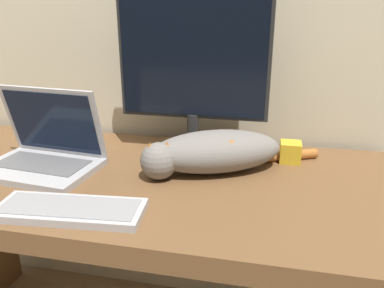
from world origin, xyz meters
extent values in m
cube|color=brown|center=(0.00, 0.36, 0.73)|extent=(1.60, 0.71, 0.06)
cylinder|color=#282828|center=(0.14, 0.58, 0.77)|extent=(0.24, 0.24, 0.02)
cylinder|color=#282828|center=(0.14, 0.58, 0.84)|extent=(0.04, 0.04, 0.12)
cube|color=#282828|center=(0.14, 0.59, 1.08)|extent=(0.50, 0.02, 0.39)
cube|color=black|center=(0.14, 0.58, 1.08)|extent=(0.48, 0.01, 0.37)
cube|color=#B7B7BC|center=(-0.29, 0.31, 0.77)|extent=(0.37, 0.27, 0.02)
cube|color=slate|center=(-0.29, 0.33, 0.78)|extent=(0.29, 0.16, 0.00)
cube|color=#B7B7BC|center=(-0.28, 0.40, 0.89)|extent=(0.35, 0.09, 0.23)
cube|color=black|center=(-0.28, 0.40, 0.89)|extent=(0.31, 0.08, 0.20)
cube|color=#BCBCC1|center=(-0.07, 0.10, 0.77)|extent=(0.37, 0.16, 0.02)
cube|color=#939397|center=(-0.07, 0.10, 0.78)|extent=(0.34, 0.13, 0.00)
ellipsoid|color=gray|center=(0.24, 0.44, 0.82)|extent=(0.45, 0.33, 0.13)
ellipsoid|color=#AD662D|center=(0.26, 0.44, 0.86)|extent=(0.22, 0.20, 0.05)
sphere|color=gray|center=(0.09, 0.34, 0.81)|extent=(0.11, 0.11, 0.11)
cone|color=#AD662D|center=(0.07, 0.33, 0.86)|extent=(0.04, 0.04, 0.03)
cone|color=#AD662D|center=(0.11, 0.35, 0.86)|extent=(0.04, 0.04, 0.03)
cylinder|color=#AD662D|center=(0.47, 0.57, 0.77)|extent=(0.18, 0.10, 0.03)
cube|color=gold|center=(0.47, 0.56, 0.79)|extent=(0.07, 0.07, 0.07)
camera|label=1|loc=(0.39, -0.63, 1.23)|focal=35.00mm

